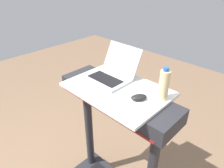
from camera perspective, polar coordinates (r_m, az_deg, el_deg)
The scene contains 4 objects.
desk_board at distance 1.38m, azimuth 1.44°, elevation -1.42°, with size 0.67×0.47×0.02m, color white.
laptop at distance 1.48m, azimuth -0.06°, elevation 3.22°, with size 0.30×0.31×0.22m.
computer_mouse at distance 1.26m, azimuth 7.45°, elevation -3.67°, with size 0.06×0.10×0.03m, color black.
water_bottle at distance 1.25m, azimuth 14.17°, elevation -0.22°, with size 0.06×0.06×0.21m.
Camera 1 is at (0.80, -0.17, 1.86)m, focal length 33.05 mm.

